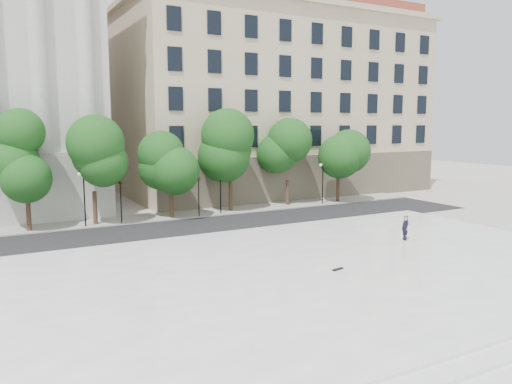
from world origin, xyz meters
TOP-DOWN VIEW (x-y plane):
  - ground at (0.00, 0.00)m, footprint 160.00×160.00m
  - plaza at (0.00, 3.00)m, footprint 44.00×22.00m
  - street at (0.00, 18.00)m, footprint 60.00×8.00m
  - far_sidewalk at (0.00, 24.00)m, footprint 60.00×4.00m
  - building_east at (20.00, 38.91)m, footprint 36.00×26.15m
  - traffic_light_west at (-2.29, 22.30)m, footprint 0.49×1.74m
  - traffic_light_east at (4.67, 22.30)m, footprint 0.52×1.64m
  - person_lying at (12.92, 5.41)m, footprint 0.81×1.76m
  - skateboard at (4.50, 2.03)m, footprint 0.77×0.34m
  - street_trees at (2.47, 23.38)m, footprint 45.24×5.13m
  - lamp_posts at (0.54, 22.60)m, footprint 37.51×0.28m

SIDE VIEW (x-z plane):
  - ground at x=0.00m, z-range 0.00..0.00m
  - street at x=0.00m, z-range 0.00..0.02m
  - far_sidewalk at x=0.00m, z-range 0.00..0.12m
  - plaza at x=0.00m, z-range 0.00..0.45m
  - skateboard at x=4.50m, z-range 0.45..0.53m
  - person_lying at x=12.92m, z-range 0.45..0.91m
  - lamp_posts at x=0.54m, z-range 0.75..5.30m
  - traffic_light_east at x=4.67m, z-range 1.56..5.71m
  - traffic_light_west at x=-2.29m, z-range 1.59..5.78m
  - street_trees at x=2.47m, z-range 1.29..9.35m
  - building_east at x=20.00m, z-range -0.36..22.64m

